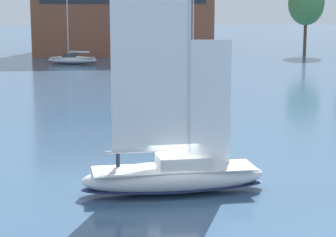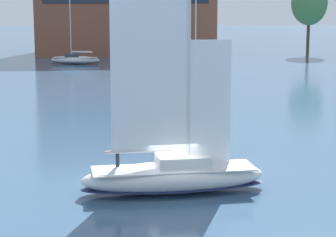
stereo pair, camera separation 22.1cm
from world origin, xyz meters
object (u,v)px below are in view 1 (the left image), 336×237
sailboat_main (174,173)px  sailboat_moored_near_marina (188,64)px  sailboat_moored_mid_channel (72,59)px  tree_shore_center (306,3)px

sailboat_main → sailboat_moored_near_marina: (8.35, 57.00, -0.22)m
sailboat_moored_near_marina → sailboat_moored_mid_channel: (-16.20, 9.09, -0.12)m
sailboat_main → sailboat_moored_mid_channel: size_ratio=1.27×
sailboat_main → sailboat_moored_near_marina: 57.61m
tree_shore_center → sailboat_moored_near_marina: bearing=-137.9°
sailboat_moored_near_marina → sailboat_moored_mid_channel: sailboat_moored_near_marina is taller
sailboat_main → sailboat_moored_mid_channel: bearing=96.8°
sailboat_moored_mid_channel → sailboat_main: bearing=-83.2°
sailboat_main → sailboat_moored_near_marina: bearing=81.7°
sailboat_main → sailboat_moored_mid_channel: 66.56m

